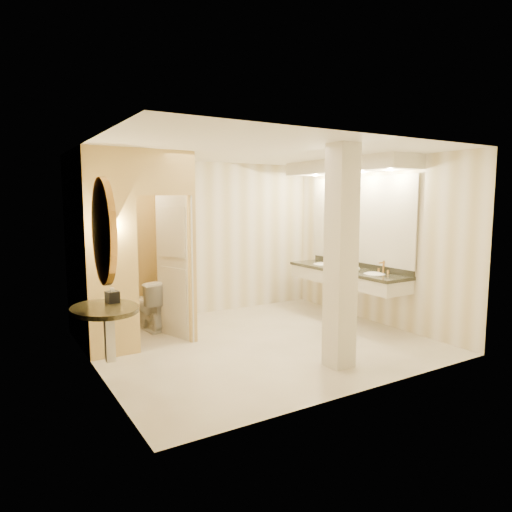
{
  "coord_description": "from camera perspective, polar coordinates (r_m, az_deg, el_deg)",
  "views": [
    {
      "loc": [
        -3.35,
        -5.4,
        2.04
      ],
      "look_at": [
        0.06,
        0.2,
        1.23
      ],
      "focal_mm": 32.0,
      "sensor_mm": 36.0,
      "label": 1
    }
  ],
  "objects": [
    {
      "name": "soap_bottle_b",
      "position": [
        7.65,
        12.54,
        -1.46
      ],
      "size": [
        0.08,
        0.08,
        0.11
      ],
      "primitive_type": "imported",
      "rotation": [
        0.0,
        0.0,
        0.02
      ],
      "color": "silver",
      "rests_on": "vanity"
    },
    {
      "name": "tissue_box",
      "position": [
        5.46,
        -17.52,
        -4.91
      ],
      "size": [
        0.15,
        0.15,
        0.13
      ],
      "primitive_type": "cube",
      "rotation": [
        0.0,
        0.0,
        0.16
      ],
      "color": "black",
      "rests_on": "console_shelf"
    },
    {
      "name": "ceiling",
      "position": [
        6.39,
        0.52,
        12.99
      ],
      "size": [
        4.5,
        4.5,
        0.0
      ],
      "primitive_type": "plane",
      "rotation": [
        3.14,
        0.0,
        0.0
      ],
      "color": "white",
      "rests_on": "wall_back"
    },
    {
      "name": "vanity",
      "position": [
        7.85,
        11.55,
        3.91
      ],
      "size": [
        0.75,
        2.56,
        2.09
      ],
      "color": "beige",
      "rests_on": "floor"
    },
    {
      "name": "wall_back",
      "position": [
        8.15,
        -6.94,
        2.16
      ],
      "size": [
        4.5,
        0.02,
        2.7
      ],
      "primitive_type": "cube",
      "color": "white",
      "rests_on": "floor"
    },
    {
      "name": "floor",
      "position": [
        6.67,
        0.49,
        -10.74
      ],
      "size": [
        4.5,
        4.5,
        0.0
      ],
      "primitive_type": "plane",
      "color": "silver",
      "rests_on": "ground"
    },
    {
      "name": "toilet",
      "position": [
        7.43,
        -13.09,
        -5.88
      ],
      "size": [
        0.51,
        0.82,
        0.8
      ],
      "primitive_type": "imported",
      "rotation": [
        0.0,
        0.0,
        3.23
      ],
      "color": "white",
      "rests_on": "floor"
    },
    {
      "name": "soap_bottle_c",
      "position": [
        7.88,
        11.12,
        -0.88
      ],
      "size": [
        0.09,
        0.09,
        0.19
      ],
      "primitive_type": "imported",
      "rotation": [
        0.0,
        0.0,
        0.33
      ],
      "color": "#C6B28C",
      "rests_on": "vanity"
    },
    {
      "name": "soap_bottle_a",
      "position": [
        7.79,
        11.26,
        -1.21
      ],
      "size": [
        0.08,
        0.08,
        0.13
      ],
      "primitive_type": "imported",
      "rotation": [
        0.0,
        0.0,
        -0.4
      ],
      "color": "beige",
      "rests_on": "vanity"
    },
    {
      "name": "wall_front",
      "position": [
        4.82,
        13.14,
        -1.37
      ],
      "size": [
        4.5,
        0.02,
        2.7
      ],
      "primitive_type": "cube",
      "color": "white",
      "rests_on": "floor"
    },
    {
      "name": "console_shelf",
      "position": [
        5.21,
        -18.41,
        -1.08
      ],
      "size": [
        0.9,
        0.9,
        1.9
      ],
      "color": "black",
      "rests_on": "floor"
    },
    {
      "name": "wall_sconce",
      "position": [
        6.01,
        -17.59,
        3.79
      ],
      "size": [
        0.14,
        0.14,
        0.42
      ],
      "color": "#B7843A",
      "rests_on": "toilet_closet"
    },
    {
      "name": "pillar",
      "position": [
        5.58,
        10.56,
        -0.18
      ],
      "size": [
        0.3,
        0.3,
        2.7
      ],
      "primitive_type": "cube",
      "color": "beige",
      "rests_on": "floor"
    },
    {
      "name": "wall_right",
      "position": [
        7.81,
        14.68,
        1.76
      ],
      "size": [
        0.02,
        4.0,
        2.7
      ],
      "primitive_type": "cube",
      "color": "white",
      "rests_on": "floor"
    },
    {
      "name": "wall_left",
      "position": [
        5.55,
        -19.64,
        -0.5
      ],
      "size": [
        0.02,
        4.0,
        2.7
      ],
      "primitive_type": "cube",
      "color": "white",
      "rests_on": "floor"
    },
    {
      "name": "toilet_closet",
      "position": [
        6.78,
        -11.96,
        1.36
      ],
      "size": [
        1.5,
        1.55,
        2.7
      ],
      "color": "#F4CE7F",
      "rests_on": "floor"
    }
  ]
}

